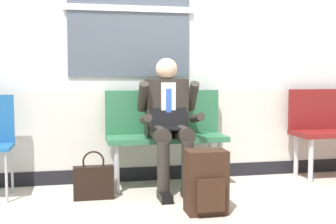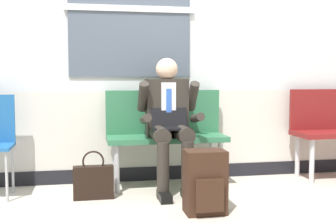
{
  "view_description": "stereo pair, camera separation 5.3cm",
  "coord_description": "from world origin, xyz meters",
  "px_view_note": "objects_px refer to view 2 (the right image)",
  "views": [
    {
      "loc": [
        -0.78,
        -3.69,
        1.08
      ],
      "look_at": [
        0.03,
        0.18,
        0.75
      ],
      "focal_mm": 46.22,
      "sensor_mm": 36.0,
      "label": 1
    },
    {
      "loc": [
        -0.73,
        -3.7,
        1.08
      ],
      "look_at": [
        0.03,
        0.18,
        0.75
      ],
      "focal_mm": 46.22,
      "sensor_mm": 36.0,
      "label": 2
    }
  ],
  "objects_px": {
    "bench_with_person": "(165,130)",
    "backpack": "(205,183)",
    "person_seated": "(169,120)",
    "handbag": "(94,181)"
  },
  "relations": [
    {
      "from": "bench_with_person",
      "to": "backpack",
      "type": "bearing_deg",
      "value": -81.53
    },
    {
      "from": "person_seated",
      "to": "backpack",
      "type": "xyz_separation_m",
      "value": [
        0.14,
        -0.74,
        -0.43
      ]
    },
    {
      "from": "bench_with_person",
      "to": "person_seated",
      "type": "bearing_deg",
      "value": -90.0
    },
    {
      "from": "bench_with_person",
      "to": "person_seated",
      "type": "xyz_separation_m",
      "value": [
        0.0,
        -0.2,
        0.12
      ]
    },
    {
      "from": "person_seated",
      "to": "handbag",
      "type": "distance_m",
      "value": 0.89
    },
    {
      "from": "bench_with_person",
      "to": "handbag",
      "type": "bearing_deg",
      "value": -152.74
    },
    {
      "from": "bench_with_person",
      "to": "backpack",
      "type": "relative_size",
      "value": 2.3
    },
    {
      "from": "person_seated",
      "to": "handbag",
      "type": "xyz_separation_m",
      "value": [
        -0.71,
        -0.17,
        -0.52
      ]
    },
    {
      "from": "bench_with_person",
      "to": "handbag",
      "type": "xyz_separation_m",
      "value": [
        -0.71,
        -0.37,
        -0.4
      ]
    },
    {
      "from": "handbag",
      "to": "bench_with_person",
      "type": "bearing_deg",
      "value": 27.26
    }
  ]
}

